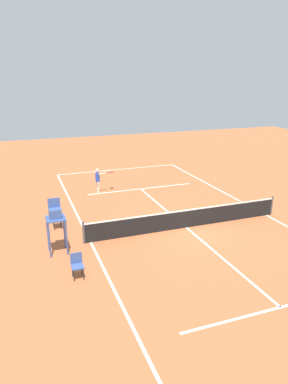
{
  "coord_description": "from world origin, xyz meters",
  "views": [
    {
      "loc": [
        7.55,
        14.47,
        7.16
      ],
      "look_at": [
        0.86,
        -3.84,
        0.8
      ],
      "focal_mm": 32.81,
      "sensor_mm": 36.0,
      "label": 1
    }
  ],
  "objects": [
    {
      "name": "court_lines",
      "position": [
        0.0,
        0.0,
        0.0
      ],
      "size": [
        9.82,
        25.01,
        0.01
      ],
      "color": "white",
      "rests_on": "ground"
    },
    {
      "name": "courtside_chair_near",
      "position": [
        5.92,
        2.72,
        0.53
      ],
      "size": [
        0.44,
        0.46,
        0.95
      ],
      "color": "#262626",
      "rests_on": "ground"
    },
    {
      "name": "umpire_chair",
      "position": [
        6.36,
        0.46,
        1.61
      ],
      "size": [
        0.8,
        0.8,
        2.41
      ],
      "color": "#38518C",
      "rests_on": "ground"
    },
    {
      "name": "tennis_ball",
      "position": [
        1.75,
        -5.53,
        0.03
      ],
      "size": [
        0.07,
        0.07,
        0.07
      ],
      "primitive_type": "sphere",
      "color": "#CCE033",
      "rests_on": "ground"
    },
    {
      "name": "tennis_net",
      "position": [
        0.0,
        0.0,
        0.5
      ],
      "size": [
        10.42,
        0.1,
        1.07
      ],
      "color": "#4C4C51",
      "rests_on": "ground"
    },
    {
      "name": "courtside_chair_mid",
      "position": [
        6.08,
        -2.21,
        0.53
      ],
      "size": [
        0.44,
        0.46,
        0.95
      ],
      "color": "#262626",
      "rests_on": "ground"
    },
    {
      "name": "ground_plane",
      "position": [
        0.0,
        0.0,
        0.0
      ],
      "size": [
        60.0,
        60.0,
        0.0
      ],
      "primitive_type": "plane",
      "color": "#AD5933"
    },
    {
      "name": "player_serving",
      "position": [
        2.83,
        -7.09,
        0.95
      ],
      "size": [
        1.29,
        0.45,
        1.61
      ],
      "rotation": [
        0.0,
        0.0,
        1.81
      ],
      "color": "beige",
      "rests_on": "ground"
    }
  ]
}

